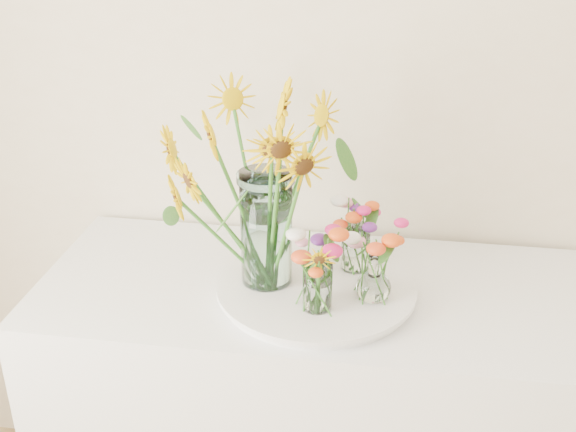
# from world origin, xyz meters

# --- Properties ---
(counter) EXTENTS (1.40, 0.60, 0.90)m
(counter) POSITION_xyz_m (-0.48, 1.93, 0.45)
(counter) COLOR white
(counter) RESTS_ON ground_plane
(tray) EXTENTS (0.46, 0.46, 0.02)m
(tray) POSITION_xyz_m (-0.48, 1.89, 0.91)
(tray) COLOR white
(tray) RESTS_ON counter
(mason_jar) EXTENTS (0.13, 0.13, 0.29)m
(mason_jar) POSITION_xyz_m (-0.60, 1.89, 1.07)
(mason_jar) COLOR #A9D2D2
(mason_jar) RESTS_ON tray
(sunflower_bouquet) EXTENTS (0.76, 0.76, 0.51)m
(sunflower_bouquet) POSITION_xyz_m (-0.60, 1.89, 1.18)
(sunflower_bouquet) COLOR #DFB404
(sunflower_bouquet) RESTS_ON tray
(small_vase_a) EXTENTS (0.08, 0.08, 0.12)m
(small_vase_a) POSITION_xyz_m (-0.47, 1.79, 0.98)
(small_vase_a) COLOR white
(small_vase_a) RESTS_ON tray
(wildflower_posy_a) EXTENTS (0.21, 0.21, 0.21)m
(wildflower_posy_a) POSITION_xyz_m (-0.47, 1.79, 1.03)
(wildflower_posy_a) COLOR #E74E14
(wildflower_posy_a) RESTS_ON tray
(small_vase_b) EXTENTS (0.09, 0.09, 0.12)m
(small_vase_b) POSITION_xyz_m (-0.34, 1.85, 0.98)
(small_vase_b) COLOR white
(small_vase_b) RESTS_ON tray
(wildflower_posy_b) EXTENTS (0.23, 0.23, 0.21)m
(wildflower_posy_b) POSITION_xyz_m (-0.34, 1.85, 1.03)
(wildflower_posy_b) COLOR #E74E14
(wildflower_posy_b) RESTS_ON tray
(small_vase_c) EXTENTS (0.07, 0.07, 0.12)m
(small_vase_c) POSITION_xyz_m (-0.39, 1.99, 0.99)
(small_vase_c) COLOR white
(small_vase_c) RESTS_ON tray
(wildflower_posy_c) EXTENTS (0.18, 0.18, 0.21)m
(wildflower_posy_c) POSITION_xyz_m (-0.39, 1.99, 1.03)
(wildflower_posy_c) COLOR #E74E14
(wildflower_posy_c) RESTS_ON tray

